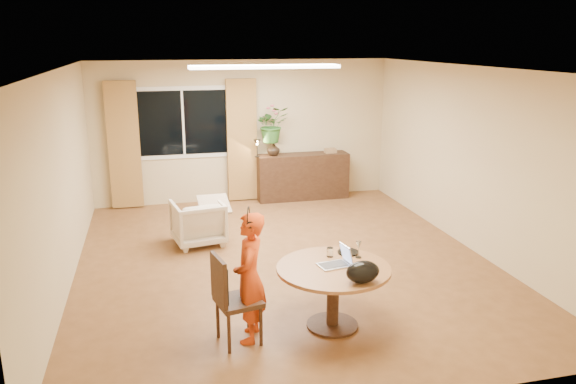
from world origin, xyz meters
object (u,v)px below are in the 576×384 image
object	(u,v)px
dining_table	(333,280)
child	(250,277)
sideboard	(303,176)
dining_chair	(238,299)
armchair	(198,222)

from	to	relation	value
dining_table	child	bearing A→B (deg)	-177.52
child	sideboard	distance (m)	5.27
dining_table	child	size ratio (longest dim) A/B	0.89
dining_table	sideboard	world-z (taller)	sideboard
dining_chair	armchair	distance (m)	2.94
armchair	dining_chair	bearing A→B (deg)	83.28
child	sideboard	world-z (taller)	child
child	dining_chair	bearing A→B (deg)	-56.53
dining_table	dining_chair	bearing A→B (deg)	-175.75
dining_table	child	world-z (taller)	child
dining_table	dining_chair	size ratio (longest dim) A/B	1.26
armchair	sideboard	bearing A→B (deg)	-146.53
armchair	dining_table	bearing A→B (deg)	102.41
child	dining_table	bearing A→B (deg)	109.20
dining_chair	sideboard	xyz separation A→B (m)	(2.01, 4.95, -0.04)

